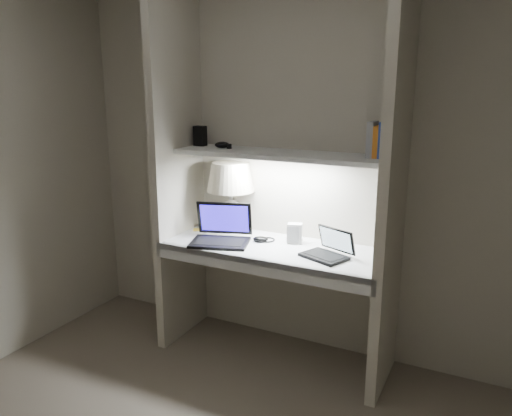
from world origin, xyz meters
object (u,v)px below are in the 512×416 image
Objects in this scene: book_row at (385,141)px; laptop_netbook at (328,250)px; table_lamp at (231,185)px; laptop_main at (222,233)px; speaker at (295,233)px.

laptop_netbook is at bearing -144.86° from book_row.
laptop_netbook is at bearing -15.29° from table_lamp.
book_row is (0.99, 0.21, 0.64)m from laptop_main.
table_lamp is at bearing 155.20° from speaker.
table_lamp is 3.69× the size of speaker.
laptop_netbook is (0.79, -0.22, -0.29)m from table_lamp.
book_row reaches higher than laptop_netbook.
table_lamp is at bearing 178.14° from book_row.
book_row is (1.05, -0.03, 0.36)m from table_lamp.
book_row is at bearing -5.70° from laptop_main.
laptop_netbook is 0.73m from book_row.
table_lamp reaches higher than laptop_main.
laptop_main reaches higher than laptop_netbook.
laptop_netbook is (0.73, 0.03, -0.02)m from laptop_main.
speaker is at bearing -176.88° from book_row.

